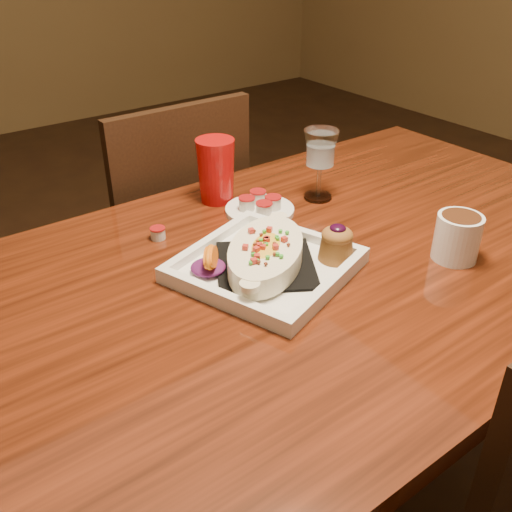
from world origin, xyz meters
TOP-DOWN VIEW (x-y plane):
  - floor at (0.00, 0.00)m, footprint 7.00×7.00m
  - table at (0.00, 0.00)m, footprint 1.50×0.90m
  - chair_far at (-0.00, 0.63)m, footprint 0.42×0.42m
  - plate at (-0.10, 0.01)m, footprint 0.36×0.36m
  - coffee_mug at (0.21, -0.16)m, footprint 0.12×0.09m
  - goblet at (0.18, 0.20)m, footprint 0.08×0.08m
  - saucer at (0.03, 0.22)m, footprint 0.15×0.15m
  - creamer_loose at (-0.21, 0.25)m, footprint 0.03×0.03m
  - red_tumbler at (-0.01, 0.33)m, footprint 0.09×0.09m

SIDE VIEW (x-z plane):
  - floor at x=0.00m, z-range 0.00..0.00m
  - chair_far at x=0.00m, z-range 0.04..0.97m
  - table at x=0.00m, z-range 0.28..1.03m
  - creamer_loose at x=-0.21m, z-range 0.75..0.78m
  - saucer at x=0.03m, z-range 0.71..0.82m
  - plate at x=-0.10m, z-range 0.74..0.82m
  - coffee_mug at x=0.21m, z-range 0.75..0.85m
  - red_tumbler at x=-0.01m, z-range 0.75..0.90m
  - goblet at x=0.18m, z-range 0.78..0.95m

